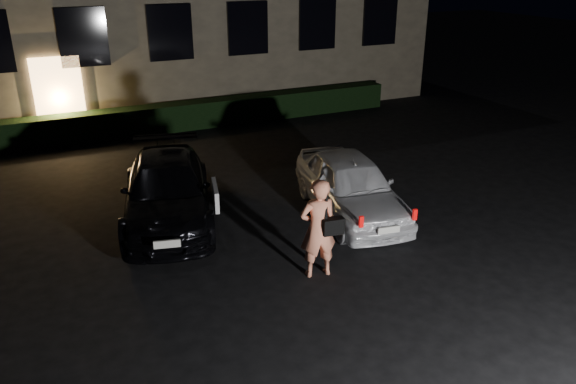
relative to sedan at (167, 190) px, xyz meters
name	(u,v)px	position (x,y,z in m)	size (l,w,h in m)	color
ground	(347,288)	(2.03, -4.03, -0.64)	(80.00, 80.00, 0.00)	black
hedge	(180,116)	(2.03, 6.47, -0.22)	(15.00, 0.70, 0.85)	black
sedan	(167,190)	(0.00, 0.00, 0.00)	(2.82, 4.72, 1.28)	black
hatch	(351,185)	(3.63, -1.46, 0.01)	(2.12, 4.04, 1.31)	white
man	(318,228)	(1.79, -3.42, 0.27)	(0.76, 0.51, 1.81)	#EB8865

